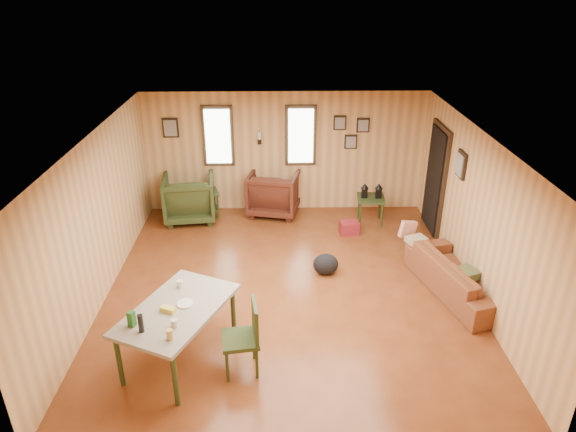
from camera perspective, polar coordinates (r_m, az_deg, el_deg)
name	(u,v)px	position (r m, az deg, el deg)	size (l,w,h in m)	color
room	(300,210)	(7.66, 1.29, 0.65)	(5.54, 6.04, 2.44)	brown
sofa	(459,271)	(8.13, 18.47, -5.79)	(1.94, 0.57, 0.76)	brown
recliner_brown	(274,190)	(10.22, -1.55, 2.87)	(0.95, 0.89, 0.98)	#482015
recliner_green	(189,196)	(10.14, -10.92, 2.22)	(0.96, 0.90, 0.99)	#2D3A1A
end_table	(205,199)	(10.27, -9.16, 1.83)	(0.61, 0.58, 0.63)	#2D3F1C
side_table	(371,196)	(9.91, 9.22, 2.20)	(0.55, 0.55, 0.82)	#2D3F1C
cooler	(349,228)	(9.60, 6.79, -1.29)	(0.37, 0.29, 0.25)	maroon
backpack	(326,264)	(8.29, 4.21, -5.38)	(0.46, 0.38, 0.35)	black
sofa_pillows	(436,253)	(8.27, 16.15, -3.96)	(0.92, 1.59, 0.33)	#464F2C
dining_table	(176,313)	(6.42, -12.29, -10.51)	(1.47, 1.77, 1.00)	gray
dining_chair	(246,334)	(6.27, -4.66, -12.90)	(0.49, 0.49, 0.96)	#2D3A1A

